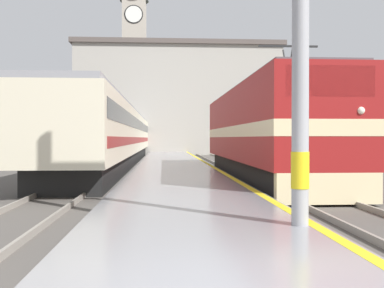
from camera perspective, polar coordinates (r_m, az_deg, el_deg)
ground_plane at (r=34.28m, az=-2.69°, el=-2.23°), size 200.00×200.00×0.00m
platform at (r=29.28m, az=-2.51°, el=-2.39°), size 4.03×140.00×0.36m
rail_track_near at (r=29.59m, az=4.54°, el=-2.65°), size 2.84×140.00×0.16m
rail_track_far at (r=29.44m, az=-9.65°, el=-2.67°), size 2.84×140.00×0.16m
locomotive_train at (r=19.29m, az=8.98°, el=1.45°), size 2.92×15.60×4.93m
passenger_train at (r=39.25m, az=-8.16°, el=1.01°), size 2.92×53.43×3.63m
clock_tower at (r=64.89m, az=-7.31°, el=10.43°), size 4.05×4.05×24.00m
station_building at (r=51.22m, az=-1.79°, el=5.55°), size 22.54×9.45×12.09m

